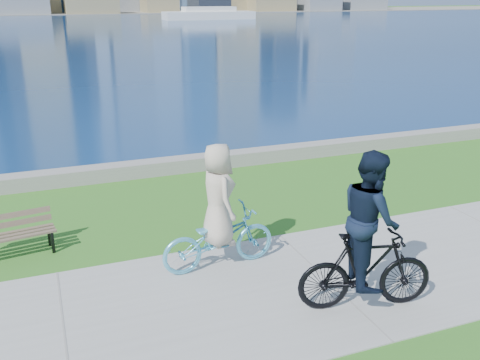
% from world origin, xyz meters
% --- Properties ---
extents(ground, '(320.00, 320.00, 0.00)m').
position_xyz_m(ground, '(0.00, 0.00, 0.00)').
color(ground, '#29641A').
rests_on(ground, ground).
extents(concrete_path, '(80.00, 3.50, 0.02)m').
position_xyz_m(concrete_path, '(0.00, 0.00, 0.01)').
color(concrete_path, '#979692').
rests_on(concrete_path, ground).
extents(seawall, '(90.00, 0.50, 0.35)m').
position_xyz_m(seawall, '(0.00, 6.20, 0.17)').
color(seawall, gray).
rests_on(seawall, ground).
extents(bay_water, '(320.00, 131.00, 0.01)m').
position_xyz_m(bay_water, '(0.00, 72.00, 0.00)').
color(bay_water, navy).
rests_on(bay_water, ground).
extents(far_shore, '(320.00, 30.00, 0.12)m').
position_xyz_m(far_shore, '(0.00, 130.00, 0.06)').
color(far_shore, slate).
rests_on(far_shore, ground).
extents(ferry_far, '(15.66, 4.48, 2.13)m').
position_xyz_m(ferry_far, '(29.52, 85.43, 0.88)').
color(ferry_far, silver).
rests_on(ferry_far, ground).
extents(park_bench, '(1.46, 0.69, 0.73)m').
position_xyz_m(park_bench, '(-0.65, 2.70, 0.45)').
color(park_bench, black).
rests_on(park_bench, ground).
extents(cyclist_woman, '(0.78, 1.96, 2.11)m').
position_xyz_m(cyclist_woman, '(2.54, 1.01, 0.80)').
color(cyclist_woman, '#5DBFE2').
rests_on(cyclist_woman, ground).
extents(cyclist_man, '(1.01, 2.03, 2.35)m').
position_xyz_m(cyclist_man, '(4.10, -0.88, 1.01)').
color(cyclist_man, black).
rests_on(cyclist_man, ground).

